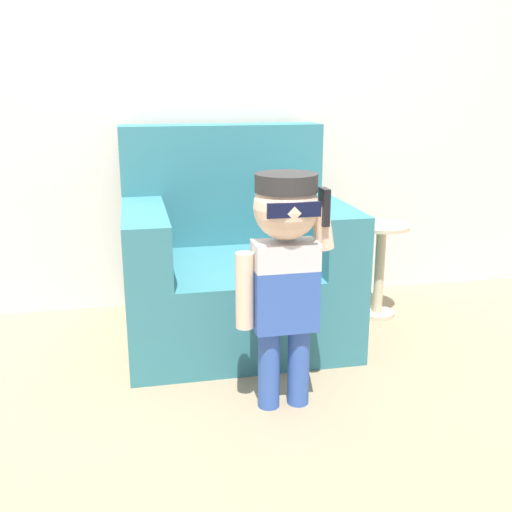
% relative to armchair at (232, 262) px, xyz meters
% --- Properties ---
extents(ground_plane, '(10.00, 10.00, 0.00)m').
position_rel_armchair_xyz_m(ground_plane, '(-0.12, -0.19, -0.35)').
color(ground_plane, '#998466').
extents(wall_back, '(10.00, 0.05, 2.60)m').
position_rel_armchair_xyz_m(wall_back, '(-0.12, 0.47, 0.95)').
color(wall_back, silver).
rests_on(wall_back, ground_plane).
extents(armchair, '(1.01, 0.91, 0.98)m').
position_rel_armchair_xyz_m(armchair, '(0.00, 0.00, 0.00)').
color(armchair, teal).
rests_on(armchair, ground_plane).
extents(person_child, '(0.36, 0.27, 0.88)m').
position_rel_armchair_xyz_m(person_child, '(0.06, -0.76, 0.24)').
color(person_child, '#3356AD').
rests_on(person_child, ground_plane).
extents(side_table, '(0.28, 0.28, 0.49)m').
position_rel_armchair_xyz_m(side_table, '(0.78, 0.03, -0.05)').
color(side_table, beige).
rests_on(side_table, ground_plane).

